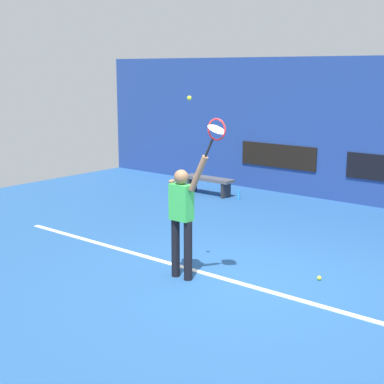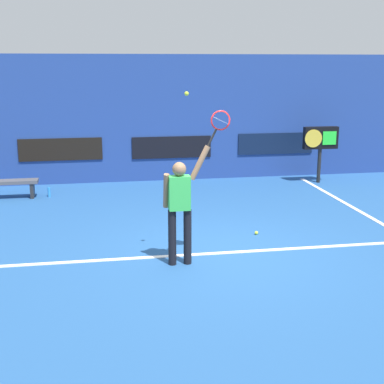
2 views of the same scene
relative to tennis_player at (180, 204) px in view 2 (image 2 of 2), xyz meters
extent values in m
plane|color=#23518C|center=(0.74, 0.39, -1.01)|extent=(18.00, 18.00, 0.00)
cube|color=navy|center=(0.74, 6.51, 0.71)|extent=(18.00, 0.20, 3.44)
cube|color=black|center=(0.74, 6.39, -0.08)|extent=(2.20, 0.03, 0.60)
cube|color=black|center=(-2.26, 6.39, -0.06)|extent=(2.20, 0.03, 0.60)
cube|color=#0C1933|center=(3.74, 6.39, -0.05)|extent=(2.20, 0.03, 0.60)
cube|color=white|center=(0.74, 0.36, -1.00)|extent=(10.00, 0.10, 0.01)
cube|color=white|center=(4.39, 2.39, -1.00)|extent=(0.10, 7.00, 0.01)
cylinder|color=black|center=(-0.13, 0.00, -0.55)|extent=(0.13, 0.13, 0.92)
cylinder|color=black|center=(0.12, 0.00, -0.55)|extent=(0.13, 0.13, 0.92)
cube|color=green|center=(-0.01, 0.00, 0.19)|extent=(0.34, 0.20, 0.55)
sphere|color=#8C6647|center=(-0.01, 0.00, 0.57)|extent=(0.22, 0.22, 0.22)
cylinder|color=#8C6647|center=(0.32, 0.00, 0.66)|extent=(0.34, 0.09, 0.56)
cylinder|color=#8C6647|center=(-0.21, 0.08, 0.21)|extent=(0.09, 0.23, 0.58)
cylinder|color=black|center=(0.52, 0.00, 1.05)|extent=(0.16, 0.03, 0.28)
torus|color=red|center=(0.65, 0.00, 1.32)|extent=(0.42, 0.02, 0.42)
cylinder|color=silver|center=(0.65, 0.00, 1.32)|extent=(0.24, 0.27, 0.12)
sphere|color=#CCE033|center=(0.12, 0.03, 1.73)|extent=(0.07, 0.07, 0.07)
cylinder|color=black|center=(4.67, 5.41, -0.54)|extent=(0.10, 0.10, 0.94)
cube|color=black|center=(4.67, 5.41, 0.23)|extent=(0.95, 0.18, 0.60)
cylinder|color=gold|center=(4.42, 5.31, 0.23)|extent=(0.48, 0.02, 0.48)
cube|color=#26D833|center=(4.88, 5.31, 0.23)|extent=(0.38, 0.02, 0.36)
cube|color=#4C4C51|center=(-3.44, 5.00, -0.60)|extent=(1.40, 0.36, 0.08)
cube|color=#262628|center=(-2.89, 5.00, -0.82)|extent=(0.08, 0.32, 0.37)
cylinder|color=#338CD8|center=(-2.50, 5.00, -0.89)|extent=(0.07, 0.07, 0.24)
sphere|color=#CCE033|center=(1.67, 1.26, -0.98)|extent=(0.07, 0.07, 0.07)
camera|label=1|loc=(5.58, -6.44, 2.15)|focal=54.70mm
camera|label=2|loc=(-1.21, -8.09, 2.18)|focal=49.79mm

